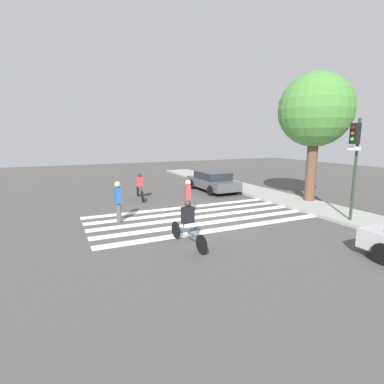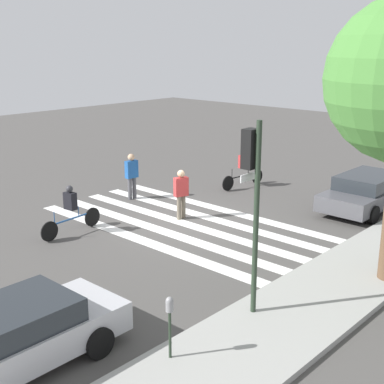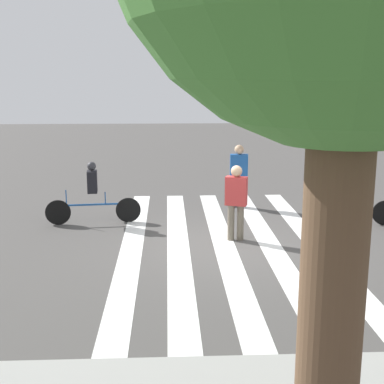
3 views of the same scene
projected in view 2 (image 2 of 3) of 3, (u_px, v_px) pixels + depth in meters
name	position (u px, v px, depth m)	size (l,w,h in m)	color
ground_plane	(184.00, 223.00, 18.15)	(60.00, 60.00, 0.00)	#4C4947
sidewalk_curb	(356.00, 273.00, 14.06)	(36.00, 2.50, 0.14)	#9E9E99
crosswalk_stripes	(184.00, 223.00, 18.15)	(4.60, 10.00, 0.01)	white
traffic_light	(252.00, 182.00, 11.22)	(0.60, 0.50, 4.43)	#283828
parking_meter	(170.00, 315.00, 9.96)	(0.15, 0.15, 1.41)	#283828
pedestrian_adult_blue_shirt	(181.00, 191.00, 18.35)	(0.53, 0.37, 1.74)	#6B6051
pedestrian_adult_yellow_jacket	(132.00, 174.00, 20.70)	(0.51, 0.27, 1.80)	#4C4C51
cyclist_near_curb	(71.00, 208.00, 16.96)	(2.40, 0.42, 1.59)	black
cyclist_mid_street	(243.00, 167.00, 22.43)	(2.42, 0.42, 1.59)	black
car_parked_far_curb	(368.00, 191.00, 19.48)	(4.53, 1.99, 1.32)	#4C4C51
car_parked_dark_suv	(7.00, 339.00, 9.79)	(4.63, 1.93, 1.31)	#B7B7BC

